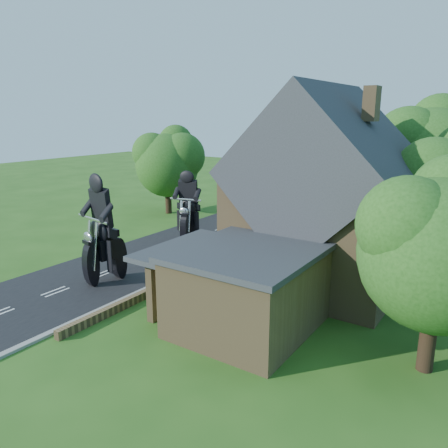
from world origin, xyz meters
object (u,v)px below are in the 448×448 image
Objects in this scene: annex at (245,287)px; motorcycle_follow at (189,230)px; motorcycle_lead at (105,266)px; garden_wall at (216,261)px; house at (324,202)px.

motorcycle_follow is at bearing 138.39° from annex.
motorcycle_lead reaches higher than motorcycle_follow.
garden_wall is 11.69× the size of motorcycle_lead.
motorcycle_follow is (-4.57, 3.20, 0.54)m from garden_wall.
house is (6.19, 1.00, 4.14)m from garden_wall.
annex is at bearing -95.24° from house.
house reaches higher than motorcycle_follow.
motorcycle_lead is at bearing 85.89° from motorcycle_follow.
annex is at bearing -170.96° from motorcycle_lead.
annex is 13.59m from motorcycle_follow.
garden_wall is 5.60m from motorcycle_follow.
annex is (-0.62, -6.80, -2.58)m from house.
annex is 3.75× the size of motorcycle_lead.
garden_wall is 6.51m from motorcycle_lead.
house is 6.40× the size of motorcycle_follow.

